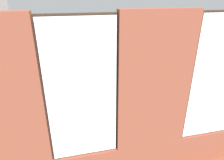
% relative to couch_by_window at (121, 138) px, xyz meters
% --- Properties ---
extents(ground_plane, '(7.00, 6.30, 0.10)m').
position_rel_couch_by_window_xyz_m(ground_plane, '(-0.33, -2.12, -0.38)').
color(ground_plane, brown).
extents(brick_wall_with_windows, '(6.40, 0.30, 3.02)m').
position_rel_couch_by_window_xyz_m(brick_wall_with_windows, '(-0.33, 0.65, 1.10)').
color(brick_wall_with_windows, brown).
rests_on(brick_wall_with_windows, ground_plane).
extents(couch_by_window, '(1.72, 0.87, 0.80)m').
position_rel_couch_by_window_xyz_m(couch_by_window, '(0.00, 0.00, 0.00)').
color(couch_by_window, black).
rests_on(couch_by_window, ground_plane).
extents(couch_left, '(0.99, 1.90, 0.80)m').
position_rel_couch_by_window_xyz_m(couch_left, '(-2.83, -2.05, -0.00)').
color(couch_left, black).
rests_on(couch_left, ground_plane).
extents(coffee_table, '(1.23, 0.83, 0.41)m').
position_rel_couch_by_window_xyz_m(coffee_table, '(0.10, -2.44, 0.03)').
color(coffee_table, tan).
rests_on(coffee_table, ground_plane).
extents(cup_ceramic, '(0.09, 0.09, 0.10)m').
position_rel_couch_by_window_xyz_m(cup_ceramic, '(0.46, -2.31, 0.13)').
color(cup_ceramic, '#33567F').
rests_on(cup_ceramic, coffee_table).
extents(table_plant_small, '(0.15, 0.15, 0.23)m').
position_rel_couch_by_window_xyz_m(table_plant_small, '(0.10, -2.44, 0.21)').
color(table_plant_small, beige).
rests_on(table_plant_small, coffee_table).
extents(remote_black, '(0.17, 0.12, 0.02)m').
position_rel_couch_by_window_xyz_m(remote_black, '(-0.24, -2.58, 0.09)').
color(remote_black, black).
rests_on(remote_black, coffee_table).
extents(remote_silver, '(0.07, 0.18, 0.02)m').
position_rel_couch_by_window_xyz_m(remote_silver, '(0.25, -2.54, 0.09)').
color(remote_silver, '#B2B2B7').
rests_on(remote_silver, coffee_table).
extents(remote_gray, '(0.18, 0.08, 0.02)m').
position_rel_couch_by_window_xyz_m(remote_gray, '(0.00, -2.31, 0.09)').
color(remote_gray, '#59595B').
rests_on(remote_gray, coffee_table).
extents(media_console, '(1.07, 0.42, 0.50)m').
position_rel_couch_by_window_xyz_m(media_console, '(2.51, -2.38, -0.08)').
color(media_console, black).
rests_on(media_console, ground_plane).
extents(tv_flatscreen, '(1.10, 0.20, 0.72)m').
position_rel_couch_by_window_xyz_m(tv_flatscreen, '(2.51, -2.38, 0.53)').
color(tv_flatscreen, black).
rests_on(tv_flatscreen, media_console).
extents(papasan_chair, '(1.03, 1.03, 0.66)m').
position_rel_couch_by_window_xyz_m(papasan_chair, '(-0.07, -3.99, 0.10)').
color(papasan_chair, olive).
rests_on(papasan_chair, ground_plane).
extents(potted_plant_between_couches, '(0.70, 0.70, 1.08)m').
position_rel_couch_by_window_xyz_m(potted_plant_between_couches, '(-1.30, -0.05, 0.17)').
color(potted_plant_between_couches, brown).
rests_on(potted_plant_between_couches, ground_plane).
extents(potted_plant_foreground_right, '(1.13, 1.05, 1.20)m').
position_rel_couch_by_window_xyz_m(potted_plant_foreground_right, '(2.22, -4.22, 0.31)').
color(potted_plant_foreground_right, '#9E5638').
rests_on(potted_plant_foreground_right, ground_plane).
extents(potted_plant_by_left_couch, '(0.20, 0.20, 0.41)m').
position_rel_couch_by_window_xyz_m(potted_plant_by_left_couch, '(-2.43, -3.43, -0.07)').
color(potted_plant_by_left_couch, beige).
rests_on(potted_plant_by_left_couch, ground_plane).
extents(potted_plant_near_tv, '(0.97, 1.03, 1.33)m').
position_rel_couch_by_window_xyz_m(potted_plant_near_tv, '(1.96, -1.40, 0.53)').
color(potted_plant_near_tv, beige).
rests_on(potted_plant_near_tv, ground_plane).
extents(potted_plant_beside_window_right, '(0.96, 1.00, 1.37)m').
position_rel_couch_by_window_xyz_m(potted_plant_beside_window_right, '(1.34, 0.10, 0.40)').
color(potted_plant_beside_window_right, '#9E5638').
rests_on(potted_plant_beside_window_right, ground_plane).
extents(potted_plant_corner_near_left, '(0.67, 0.67, 0.87)m').
position_rel_couch_by_window_xyz_m(potted_plant_corner_near_left, '(-2.98, -4.27, 0.23)').
color(potted_plant_corner_near_left, beige).
rests_on(potted_plant_corner_near_left, ground_plane).
extents(potted_plant_mid_room_small, '(0.30, 0.30, 0.57)m').
position_rel_couch_by_window_xyz_m(potted_plant_mid_room_small, '(-1.53, -3.31, 0.05)').
color(potted_plant_mid_room_small, '#47423D').
rests_on(potted_plant_mid_room_small, ground_plane).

